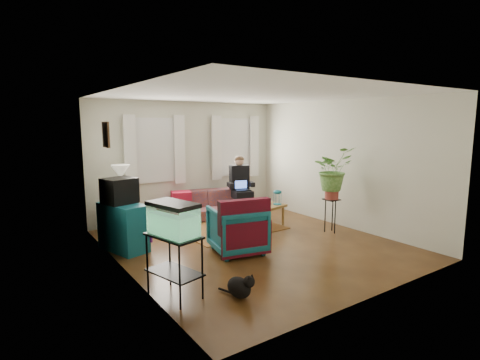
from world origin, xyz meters
TOP-DOWN VIEW (x-y plane):
  - floor at (0.00, 0.00)m, footprint 4.50×5.00m
  - ceiling at (0.00, 0.00)m, footprint 4.50×5.00m
  - wall_back at (0.00, 2.50)m, footprint 4.50×0.01m
  - wall_front at (0.00, -2.50)m, footprint 4.50×0.01m
  - wall_left at (-2.25, 0.00)m, footprint 0.01×5.00m
  - wall_right at (2.25, 0.00)m, footprint 0.01×5.00m
  - window_left at (-0.80, 2.48)m, footprint 1.08×0.04m
  - window_right at (1.25, 2.48)m, footprint 1.08×0.04m
  - curtains_left at (-0.80, 2.40)m, footprint 1.36×0.06m
  - curtains_right at (1.25, 2.40)m, footprint 1.36×0.06m
  - picture_frame at (-2.21, 0.85)m, footprint 0.04×0.32m
  - area_rug at (0.18, 1.11)m, footprint 2.08×1.70m
  - sofa at (0.26, 2.05)m, footprint 2.27×1.40m
  - seated_person at (0.99, 1.83)m, footprint 0.69×0.78m
  - side_table at (-1.65, 2.12)m, footprint 0.53×0.53m
  - table_lamp at (-1.65, 2.12)m, footprint 0.40×0.40m
  - dresser at (-1.99, 0.97)m, footprint 0.67×0.97m
  - crt_tv at (-2.00, 1.06)m, footprint 0.59×0.56m
  - aquarium_stand at (-2.00, -1.10)m, footprint 0.56×0.78m
  - aquarium at (-2.00, -1.10)m, footprint 0.50×0.71m
  - black_cat at (-1.37, -1.58)m, footprint 0.35×0.44m
  - armchair at (-0.46, -0.19)m, footprint 0.96×0.92m
  - serape_throw at (-0.52, -0.51)m, footprint 0.87×0.36m
  - coffee_table at (0.76, 0.78)m, footprint 1.17×0.79m
  - cup_a at (0.55, 0.63)m, footprint 0.14×0.14m
  - cup_b at (0.85, 0.62)m, footprint 0.12×0.12m
  - bowl at (1.03, 0.93)m, footprint 0.25×0.25m
  - snack_tray at (0.45, 0.86)m, footprint 0.39×0.39m
  - birdcage at (1.16, 0.71)m, footprint 0.21×0.21m
  - plant_stand at (1.70, -0.28)m, footprint 0.30×0.30m
  - potted_plant at (1.70, -0.28)m, footprint 0.79×0.70m

SIDE VIEW (x-z plane):
  - floor at x=0.00m, z-range -0.01..0.01m
  - area_rug at x=0.18m, z-range 0.00..0.01m
  - black_cat at x=-1.37m, z-range 0.00..0.32m
  - coffee_table at x=0.76m, z-range 0.00..0.45m
  - plant_stand at x=1.70m, z-range 0.00..0.66m
  - side_table at x=-1.65m, z-range 0.00..0.70m
  - aquarium_stand at x=-2.00m, z-range 0.00..0.79m
  - dresser at x=-1.99m, z-range 0.00..0.80m
  - sofa at x=0.26m, z-range 0.00..0.83m
  - armchair at x=-0.46m, z-range 0.00..0.85m
  - snack_tray at x=0.45m, z-range 0.44..0.48m
  - bowl at x=1.03m, z-range 0.44..0.50m
  - cup_b at x=0.85m, z-range 0.44..0.54m
  - cup_a at x=0.55m, z-range 0.44..0.54m
  - serape_throw at x=-0.52m, z-range 0.25..0.95m
  - birdcage at x=1.16m, z-range 0.44..0.76m
  - seated_person at x=0.99m, z-range 0.00..1.26m
  - aquarium at x=-2.00m, z-range 0.79..1.20m
  - table_lamp at x=-1.65m, z-range 0.68..1.31m
  - crt_tv at x=-2.00m, z-range 0.80..1.22m
  - potted_plant at x=1.70m, z-range 0.70..1.54m
  - wall_back at x=0.00m, z-range 0.00..2.60m
  - wall_front at x=0.00m, z-range 0.00..2.60m
  - wall_left at x=-2.25m, z-range 0.00..2.60m
  - wall_right at x=2.25m, z-range 0.00..2.60m
  - curtains_left at x=-0.80m, z-range 0.80..2.30m
  - curtains_right at x=1.25m, z-range 0.80..2.30m
  - window_left at x=-0.80m, z-range 0.86..2.24m
  - window_right at x=1.25m, z-range 0.86..2.24m
  - picture_frame at x=-2.21m, z-range 1.75..2.15m
  - ceiling at x=0.00m, z-range 2.60..2.60m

